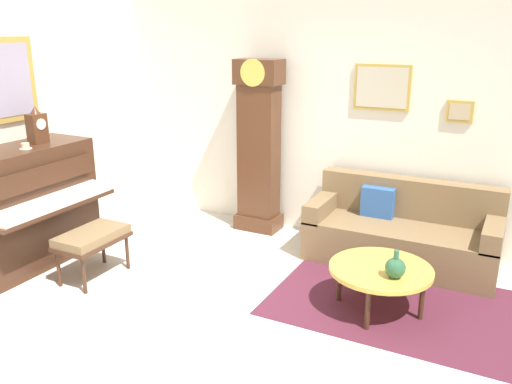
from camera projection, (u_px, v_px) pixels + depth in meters
ground_plane at (209, 325)px, 4.49m from camera, size 6.40×6.00×0.10m
wall_back at (317, 114)px, 6.10m from camera, size 5.30×0.13×2.80m
area_rug at (392, 303)px, 4.74m from camera, size 2.10×1.50×0.01m
piano at (26, 207)px, 5.37m from camera, size 0.87×1.44×1.23m
piano_bench at (92, 239)px, 5.13m from camera, size 0.42×0.70×0.48m
grandfather_clock at (259, 151)px, 6.24m from camera, size 0.52×0.34×2.03m
couch at (402, 233)px, 5.53m from camera, size 1.90×0.80×0.84m
coffee_table at (381, 270)px, 4.54m from camera, size 0.88×0.88×0.40m
mantel_clock at (37, 127)px, 5.36m from camera, size 0.13×0.18×0.38m
teacup at (26, 147)px, 5.14m from camera, size 0.12×0.12×0.06m
green_jug at (395, 268)px, 4.32m from camera, size 0.17×0.17×0.24m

